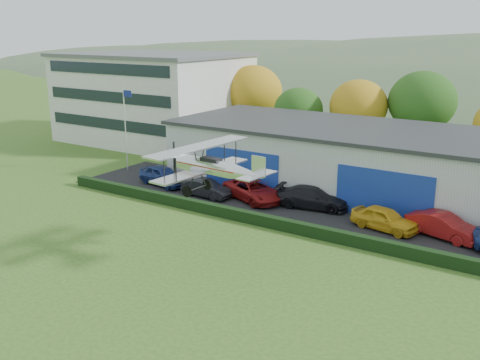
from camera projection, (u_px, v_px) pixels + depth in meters
The scene contains 14 objects.
ground at pixel (102, 342), 23.39m from camera, with size 300.00×300.00×0.00m, color #32611E.
apron at pixel (350, 217), 38.75m from camera, with size 48.00×9.00×0.05m, color black.
hedge at pixel (322, 233), 34.78m from camera, with size 46.00×0.60×0.80m, color black.
hangar at pixel (409, 166), 42.62m from camera, with size 40.60×12.60×5.30m.
office_block at pixel (154, 97), 64.90m from camera, with size 20.60×15.60×10.40m.
flagpole at pixel (126, 121), 50.27m from camera, with size 1.05×0.10×8.00m.
tree_belt at pixel (407, 106), 54.19m from camera, with size 75.70×13.22×10.12m.
car_0 at pixel (163, 176), 46.50m from camera, with size 1.98×4.93×1.68m, color navy.
car_1 at pixel (206, 188), 43.29m from camera, with size 1.48×4.24×1.40m, color black.
car_2 at pixel (253, 190), 42.43m from camera, with size 2.62×5.69×1.58m, color maroon.
car_3 at pixel (313, 197), 40.60m from camera, with size 2.25×5.53×1.61m, color black.
car_4 at pixel (385, 219), 36.16m from camera, with size 1.84×4.57×1.56m, color gold.
car_5 at pixel (443, 226), 34.79m from camera, with size 1.69×4.83×1.59m, color maroon.
biplane at pixel (212, 166), 30.29m from camera, with size 6.65×7.64×2.86m.
Camera 1 is at (16.27, -13.98, 13.15)m, focal length 40.23 mm.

